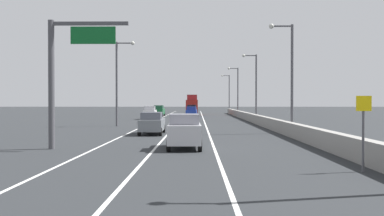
% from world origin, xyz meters
% --- Properties ---
extents(ground_plane, '(320.00, 320.00, 0.00)m').
position_xyz_m(ground_plane, '(0.00, 64.00, 0.00)').
color(ground_plane, '#26282B').
extents(lane_stripe_left, '(0.16, 130.00, 0.00)m').
position_xyz_m(lane_stripe_left, '(-5.50, 55.00, 0.00)').
color(lane_stripe_left, silver).
rests_on(lane_stripe_left, ground_plane).
extents(lane_stripe_center, '(0.16, 130.00, 0.00)m').
position_xyz_m(lane_stripe_center, '(-2.00, 55.00, 0.00)').
color(lane_stripe_center, silver).
rests_on(lane_stripe_center, ground_plane).
extents(lane_stripe_right, '(0.16, 130.00, 0.00)m').
position_xyz_m(lane_stripe_right, '(1.50, 55.00, 0.00)').
color(lane_stripe_right, silver).
rests_on(lane_stripe_right, ground_plane).
extents(jersey_barrier_right, '(0.60, 120.00, 1.10)m').
position_xyz_m(jersey_barrier_right, '(7.93, 40.00, 0.55)').
color(jersey_barrier_right, gray).
rests_on(jersey_barrier_right, ground_plane).
extents(overhead_sign_gantry, '(4.68, 0.36, 7.50)m').
position_xyz_m(overhead_sign_gantry, '(-7.26, 22.94, 4.73)').
color(overhead_sign_gantry, '#47474C').
rests_on(overhead_sign_gantry, ground_plane).
extents(speed_advisory_sign, '(0.60, 0.11, 3.00)m').
position_xyz_m(speed_advisory_sign, '(7.03, 14.83, 1.76)').
color(speed_advisory_sign, '#4C4C51').
rests_on(speed_advisory_sign, ground_plane).
extents(lamp_post_right_second, '(2.14, 0.44, 9.51)m').
position_xyz_m(lamp_post_right_second, '(8.45, 35.66, 5.49)').
color(lamp_post_right_second, '#4C4C51').
rests_on(lamp_post_right_second, ground_plane).
extents(lamp_post_right_third, '(2.14, 0.44, 9.51)m').
position_xyz_m(lamp_post_right_third, '(8.65, 60.09, 5.49)').
color(lamp_post_right_third, '#4C4C51').
rests_on(lamp_post_right_third, ground_plane).
extents(lamp_post_right_fourth, '(2.14, 0.44, 9.51)m').
position_xyz_m(lamp_post_right_fourth, '(8.32, 84.53, 5.49)').
color(lamp_post_right_fourth, '#4C4C51').
rests_on(lamp_post_right_fourth, ground_plane).
extents(lamp_post_right_fifth, '(2.14, 0.44, 9.51)m').
position_xyz_m(lamp_post_right_fifth, '(8.41, 108.96, 5.49)').
color(lamp_post_right_fifth, '#4C4C51').
rests_on(lamp_post_right_fifth, ground_plane).
extents(lamp_post_left_mid, '(2.14, 0.44, 9.51)m').
position_xyz_m(lamp_post_left_mid, '(-8.24, 46.54, 5.49)').
color(lamp_post_left_mid, '#4C4C51').
rests_on(lamp_post_left_mid, ground_plane).
extents(car_blue_0, '(2.06, 4.78, 1.86)m').
position_xyz_m(car_blue_0, '(-0.48, 75.13, 0.93)').
color(car_blue_0, '#1E389E').
rests_on(car_blue_0, ground_plane).
extents(car_silver_1, '(2.03, 4.24, 2.05)m').
position_xyz_m(car_silver_1, '(-0.26, 23.23, 1.02)').
color(car_silver_1, '#B7B7BC').
rests_on(car_silver_1, ground_plane).
extents(car_gray_2, '(1.95, 4.80, 1.88)m').
position_xyz_m(car_gray_2, '(-3.30, 34.42, 0.94)').
color(car_gray_2, slate).
rests_on(car_gray_2, ground_plane).
extents(car_black_3, '(2.01, 4.42, 2.12)m').
position_xyz_m(car_black_3, '(-0.51, 81.42, 1.05)').
color(car_black_3, black).
rests_on(car_black_3, ground_plane).
extents(car_white_4, '(1.89, 4.10, 2.03)m').
position_xyz_m(car_white_4, '(-6.79, 65.38, 1.01)').
color(car_white_4, white).
rests_on(car_white_4, ground_plane).
extents(car_green_5, '(1.96, 4.75, 2.04)m').
position_xyz_m(car_green_5, '(-6.60, 79.50, 1.02)').
color(car_green_5, '#196033').
rests_on(car_green_5, ground_plane).
extents(box_truck, '(2.48, 8.04, 4.19)m').
position_xyz_m(box_truck, '(-0.55, 89.34, 1.91)').
color(box_truck, '#A51E19').
rests_on(box_truck, ground_plane).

